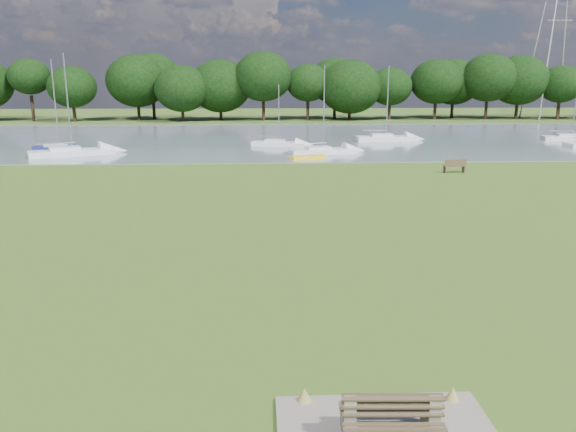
{
  "coord_description": "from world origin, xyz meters",
  "views": [
    {
      "loc": [
        -2.34,
        -23.03,
        6.64
      ],
      "look_at": [
        -1.34,
        -2.0,
        1.49
      ],
      "focal_mm": 35.0,
      "sensor_mm": 36.0,
      "label": 1
    }
  ],
  "objects_px": {
    "kayak": "(308,157)",
    "sailboat_3": "(323,149)",
    "sailboat_1": "(59,147)",
    "bench_pair": "(392,421)",
    "sailboat_5": "(71,150)",
    "riverbank_bench": "(455,166)",
    "sailboat_6": "(571,137)",
    "sailboat_7": "(278,142)",
    "sailboat_4": "(385,137)"
  },
  "relations": [
    {
      "from": "bench_pair",
      "to": "sailboat_5",
      "type": "bearing_deg",
      "value": 117.46
    },
    {
      "from": "sailboat_4",
      "to": "sailboat_6",
      "type": "distance_m",
      "value": 20.62
    },
    {
      "from": "riverbank_bench",
      "to": "sailboat_6",
      "type": "relative_size",
      "value": 0.22
    },
    {
      "from": "bench_pair",
      "to": "sailboat_6",
      "type": "xyz_separation_m",
      "value": [
        31.83,
        51.55,
        -0.03
      ]
    },
    {
      "from": "sailboat_4",
      "to": "sailboat_7",
      "type": "height_order",
      "value": "sailboat_4"
    },
    {
      "from": "sailboat_6",
      "to": "sailboat_4",
      "type": "bearing_deg",
      "value": -171.92
    },
    {
      "from": "sailboat_1",
      "to": "sailboat_6",
      "type": "distance_m",
      "value": 53.49
    },
    {
      "from": "sailboat_1",
      "to": "sailboat_3",
      "type": "height_order",
      "value": "sailboat_1"
    },
    {
      "from": "sailboat_1",
      "to": "sailboat_7",
      "type": "distance_m",
      "value": 20.86
    },
    {
      "from": "bench_pair",
      "to": "riverbank_bench",
      "type": "distance_m",
      "value": 32.9
    },
    {
      "from": "sailboat_6",
      "to": "sailboat_3",
      "type": "bearing_deg",
      "value": -151.89
    },
    {
      "from": "sailboat_3",
      "to": "sailboat_5",
      "type": "distance_m",
      "value": 22.4
    },
    {
      "from": "sailboat_3",
      "to": "sailboat_4",
      "type": "xyz_separation_m",
      "value": [
        7.99,
        10.25,
        0.09
      ]
    },
    {
      "from": "riverbank_bench",
      "to": "sailboat_7",
      "type": "height_order",
      "value": "sailboat_7"
    },
    {
      "from": "kayak",
      "to": "sailboat_6",
      "type": "xyz_separation_m",
      "value": [
        30.22,
        13.38,
        0.27
      ]
    },
    {
      "from": "riverbank_bench",
      "to": "sailboat_1",
      "type": "relative_size",
      "value": 0.2
    },
    {
      "from": "sailboat_3",
      "to": "sailboat_5",
      "type": "bearing_deg",
      "value": 167.47
    },
    {
      "from": "sailboat_1",
      "to": "sailboat_3",
      "type": "distance_m",
      "value": 24.44
    },
    {
      "from": "sailboat_1",
      "to": "sailboat_3",
      "type": "bearing_deg",
      "value": 18.97
    },
    {
      "from": "riverbank_bench",
      "to": "sailboat_6",
      "type": "height_order",
      "value": "sailboat_6"
    },
    {
      "from": "riverbank_bench",
      "to": "kayak",
      "type": "distance_m",
      "value": 12.53
    },
    {
      "from": "riverbank_bench",
      "to": "sailboat_1",
      "type": "xyz_separation_m",
      "value": [
        -32.82,
        13.16,
        0.01
      ]
    },
    {
      "from": "sailboat_7",
      "to": "sailboat_1",
      "type": "bearing_deg",
      "value": -152.63
    },
    {
      "from": "sailboat_1",
      "to": "bench_pair",
      "type": "bearing_deg",
      "value": -39.96
    },
    {
      "from": "sailboat_7",
      "to": "riverbank_bench",
      "type": "bearing_deg",
      "value": -37.36
    },
    {
      "from": "bench_pair",
      "to": "sailboat_6",
      "type": "distance_m",
      "value": 60.58
    },
    {
      "from": "sailboat_4",
      "to": "sailboat_7",
      "type": "relative_size",
      "value": 1.32
    },
    {
      "from": "kayak",
      "to": "sailboat_1",
      "type": "height_order",
      "value": "sailboat_1"
    },
    {
      "from": "sailboat_6",
      "to": "sailboat_7",
      "type": "bearing_deg",
      "value": -164.38
    },
    {
      "from": "sailboat_7",
      "to": "sailboat_4",
      "type": "bearing_deg",
      "value": 35.87
    },
    {
      "from": "sailboat_3",
      "to": "sailboat_7",
      "type": "xyz_separation_m",
      "value": [
        -3.84,
        6.14,
        -0.02
      ]
    },
    {
      "from": "riverbank_bench",
      "to": "kayak",
      "type": "relative_size",
      "value": 0.53
    },
    {
      "from": "sailboat_6",
      "to": "sailboat_7",
      "type": "height_order",
      "value": "sailboat_6"
    },
    {
      "from": "sailboat_1",
      "to": "kayak",
      "type": "bearing_deg",
      "value": 10.16
    },
    {
      "from": "riverbank_bench",
      "to": "sailboat_5",
      "type": "distance_m",
      "value": 32.66
    },
    {
      "from": "sailboat_3",
      "to": "sailboat_5",
      "type": "xyz_separation_m",
      "value": [
        -22.4,
        -0.23,
        0.07
      ]
    },
    {
      "from": "kayak",
      "to": "sailboat_3",
      "type": "xyz_separation_m",
      "value": [
        1.61,
        3.45,
        0.25
      ]
    },
    {
      "from": "bench_pair",
      "to": "sailboat_5",
      "type": "xyz_separation_m",
      "value": [
        -19.19,
        41.38,
        0.02
      ]
    },
    {
      "from": "sailboat_3",
      "to": "sailboat_5",
      "type": "relative_size",
      "value": 0.89
    },
    {
      "from": "bench_pair",
      "to": "sailboat_4",
      "type": "bearing_deg",
      "value": 80.39
    },
    {
      "from": "sailboat_5",
      "to": "sailboat_4",
      "type": "bearing_deg",
      "value": -5.73
    },
    {
      "from": "sailboat_4",
      "to": "sailboat_6",
      "type": "xyz_separation_m",
      "value": [
        20.62,
        -0.32,
        -0.06
      ]
    },
    {
      "from": "sailboat_4",
      "to": "sailboat_5",
      "type": "height_order",
      "value": "sailboat_5"
    },
    {
      "from": "bench_pair",
      "to": "sailboat_5",
      "type": "height_order",
      "value": "sailboat_5"
    },
    {
      "from": "sailboat_1",
      "to": "sailboat_6",
      "type": "height_order",
      "value": "sailboat_1"
    },
    {
      "from": "sailboat_4",
      "to": "sailboat_6",
      "type": "height_order",
      "value": "sailboat_4"
    },
    {
      "from": "kayak",
      "to": "sailboat_7",
      "type": "height_order",
      "value": "sailboat_7"
    },
    {
      "from": "sailboat_1",
      "to": "sailboat_5",
      "type": "relative_size",
      "value": 0.95
    },
    {
      "from": "bench_pair",
      "to": "sailboat_4",
      "type": "xyz_separation_m",
      "value": [
        11.21,
        51.87,
        0.03
      ]
    },
    {
      "from": "kayak",
      "to": "sailboat_6",
      "type": "relative_size",
      "value": 0.42
    }
  ]
}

